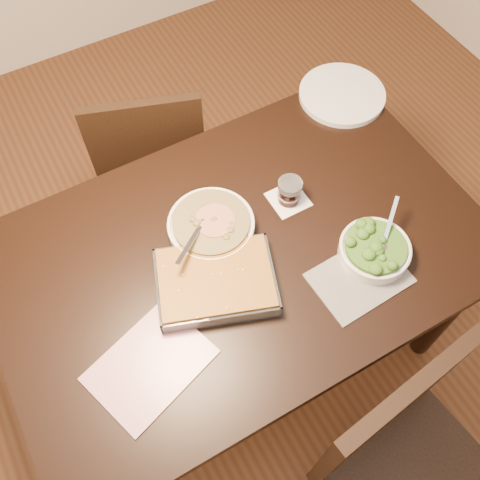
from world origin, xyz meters
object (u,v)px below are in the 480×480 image
Objects in this scene: table at (241,266)px; stew_bowl at (211,226)px; dinner_plate at (342,94)px; chair_far at (152,155)px; broccoli_bowl at (375,250)px; wine_tumbler at (289,191)px; chair_near at (405,462)px; baking_dish at (216,282)px.

table is 0.17m from stew_bowl.
dinner_plate is 0.35× the size of chair_far.
broccoli_bowl is at bearing 129.93° from chair_far.
chair_near is at bearing -96.42° from wine_tumbler.
baking_dish is 0.81m from chair_far.
dinner_plate is (0.72, 0.43, -0.02)m from baking_dish.
chair_near is at bearing -48.80° from baking_dish.
chair_near reaches higher than dinner_plate.
wine_tumbler reaches higher than dinner_plate.
chair_far is (-0.33, 0.87, -0.30)m from broccoli_bowl.
chair_near is (-0.48, -1.04, -0.23)m from dinner_plate.
baking_dish is 0.40× the size of chair_near.
wine_tumbler is (-0.11, 0.28, 0.02)m from broccoli_bowl.
baking_dish is (-0.12, -0.07, 0.12)m from table.
dinner_plate is (0.39, 0.28, -0.04)m from wine_tumbler.
baking_dish is at bearing -113.79° from stew_bowl.
broccoli_bowl is 0.58m from chair_near.
stew_bowl is 0.84m from chair_near.
table is 0.71m from dinner_plate.
table is 1.65× the size of chair_far.
table is 0.70m from chair_far.
dinner_plate is (0.60, 0.36, 0.11)m from table.
stew_bowl is (-0.05, 0.09, 0.13)m from table.
chair_near reaches higher than chair_far.
baking_dish is 1.29× the size of dinner_plate.
wine_tumbler is 0.82m from chair_near.
broccoli_bowl is 0.30m from wine_tumbler.
dinner_plate is at bearing 22.45° from stew_bowl.
broccoli_bowl is at bearing -31.70° from table.
dinner_plate is 1.17m from chair_near.
wine_tumbler is (0.33, 0.15, 0.02)m from baking_dish.
stew_bowl is at bearing 86.15° from baking_dish.
chair_near reaches higher than baking_dish.
wine_tumbler is at bearing 129.89° from chair_far.
dinner_plate is at bearing 58.61° from chair_near.
dinner_plate is (0.28, 0.56, -0.02)m from broccoli_bowl.
table is 0.27m from wine_tumbler.
wine_tumbler reaches higher than baking_dish.
broccoli_bowl is at bearing 3.21° from baking_dish.
table is at bearing 148.30° from broccoli_bowl.
chair_near is (0.17, -0.78, -0.26)m from stew_bowl.
chair_near is at bearing -114.51° from dinner_plate.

